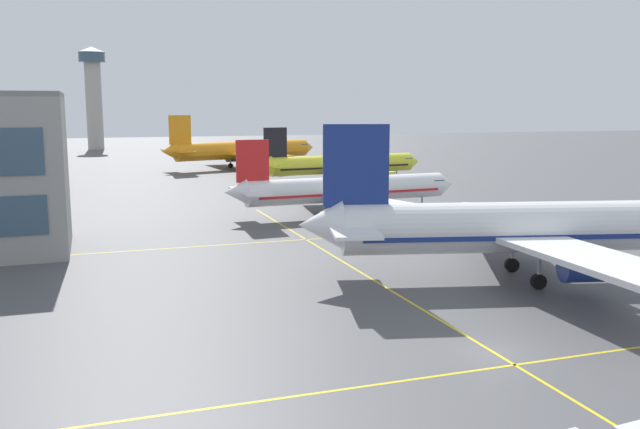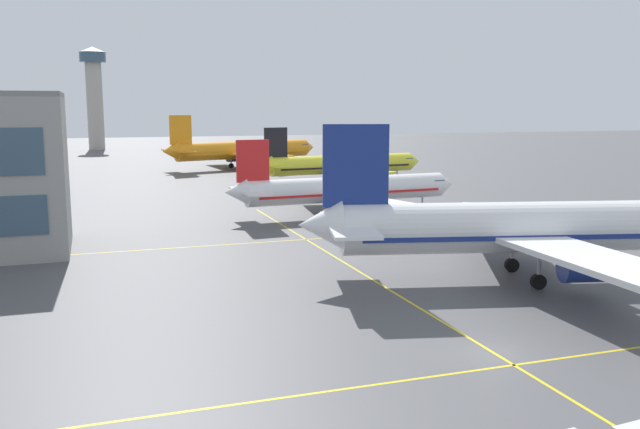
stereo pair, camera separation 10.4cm
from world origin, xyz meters
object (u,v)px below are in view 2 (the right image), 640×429
object	(u,v)px
airliner_front_gate	(545,228)
airliner_second_row	(345,190)
airliner_far_left_stand	(242,150)
control_tower	(94,90)
airliner_third_row	(341,165)

from	to	relation	value
airliner_front_gate	airliner_second_row	bearing A→B (deg)	95.80
airliner_front_gate	airliner_far_left_stand	distance (m)	107.82
airliner_far_left_stand	control_tower	distance (m)	93.20
airliner_front_gate	control_tower	size ratio (longest dim) A/B	1.20
airliner_second_row	airliner_far_left_stand	bearing A→B (deg)	88.26
airliner_front_gate	airliner_third_row	bearing A→B (deg)	82.84
airliner_second_row	control_tower	bearing A→B (deg)	100.24
airliner_front_gate	control_tower	bearing A→B (deg)	99.43
airliner_far_left_stand	airliner_front_gate	bearing A→B (deg)	-89.22
airliner_second_row	airliner_far_left_stand	world-z (taller)	airliner_far_left_stand
control_tower	airliner_front_gate	bearing A→B (deg)	-80.57
control_tower	airliner_far_left_stand	bearing A→B (deg)	-70.40
airliner_third_row	control_tower	world-z (taller)	control_tower
airliner_third_row	airliner_second_row	bearing A→B (deg)	-109.75
airliner_front_gate	control_tower	xyz separation A→B (m)	(-32.29, 194.38, 15.42)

